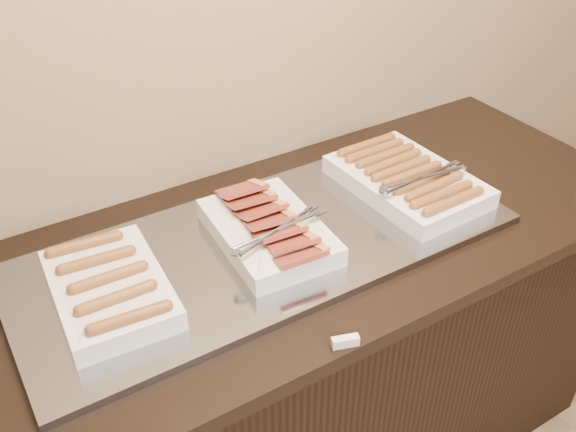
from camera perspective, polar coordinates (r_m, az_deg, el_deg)
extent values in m
cube|color=black|center=(1.88, -1.18, -13.98)|extent=(2.00, 0.70, 0.86)
cube|color=black|center=(1.57, -1.38, -3.18)|extent=(2.06, 0.76, 0.04)
cube|color=gray|center=(1.55, -1.93, -2.51)|extent=(1.20, 0.50, 0.02)
cube|color=white|center=(1.42, -15.56, -6.29)|extent=(0.25, 0.35, 0.05)
cylinder|color=olive|center=(1.29, -13.89, -8.78)|extent=(0.15, 0.04, 0.03)
cylinder|color=olive|center=(1.34, -15.02, -7.03)|extent=(0.15, 0.03, 0.03)
cylinder|color=olive|center=(1.40, -15.68, -5.28)|extent=(0.15, 0.03, 0.03)
cylinder|color=olive|center=(1.45, -16.65, -3.78)|extent=(0.15, 0.04, 0.03)
cylinder|color=olive|center=(1.51, -17.64, -2.41)|extent=(0.15, 0.04, 0.03)
cube|color=white|center=(1.53, -1.77, -1.40)|extent=(0.25, 0.36, 0.05)
cube|color=#9F4233|center=(1.42, 0.86, -3.47)|extent=(0.12, 0.10, 0.04)
cube|color=#9F4233|center=(1.45, 0.24, -2.28)|extent=(0.13, 0.10, 0.04)
cube|color=#9F4233|center=(1.48, -0.89, -1.33)|extent=(0.12, 0.10, 0.04)
cube|color=#9F4233|center=(1.51, -1.71, -0.33)|extent=(0.13, 0.10, 0.04)
cube|color=#9F4233|center=(1.54, -2.50, 0.63)|extent=(0.12, 0.09, 0.04)
cube|color=#9F4233|center=(1.57, -3.41, 1.50)|extent=(0.12, 0.10, 0.04)
cube|color=#9F4233|center=(1.60, -4.14, 2.38)|extent=(0.12, 0.09, 0.04)
cube|color=white|center=(1.74, 10.52, 3.06)|extent=(0.28, 0.41, 0.05)
cylinder|color=olive|center=(1.63, 14.49, 1.26)|extent=(0.18, 0.03, 0.03)
cylinder|color=olive|center=(1.64, 13.51, 1.85)|extent=(0.18, 0.03, 0.03)
cylinder|color=olive|center=(1.67, 12.86, 2.55)|extent=(0.18, 0.04, 0.03)
cylinder|color=olive|center=(1.69, 11.85, 3.09)|extent=(0.18, 0.03, 0.03)
cylinder|color=olive|center=(1.71, 10.98, 3.65)|extent=(0.18, 0.03, 0.03)
cylinder|color=olive|center=(1.73, 10.03, 4.17)|extent=(0.18, 0.03, 0.03)
cylinder|color=olive|center=(1.76, 9.34, 4.75)|extent=(0.18, 0.04, 0.03)
cylinder|color=olive|center=(1.79, 8.66, 5.31)|extent=(0.18, 0.03, 0.03)
cylinder|color=olive|center=(1.81, 7.73, 5.77)|extent=(0.18, 0.03, 0.03)
cylinder|color=olive|center=(1.83, 7.02, 6.28)|extent=(0.18, 0.03, 0.03)
cube|color=white|center=(1.31, 5.11, -11.05)|extent=(0.06, 0.03, 0.02)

